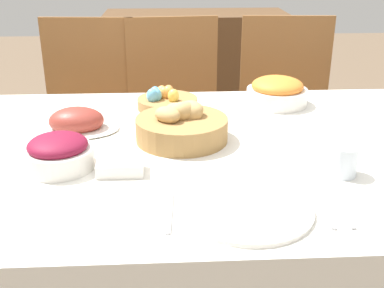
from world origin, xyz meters
The scene contains 16 objects.
dining_table centered at (0.00, 0.00, 0.38)m, with size 1.63×1.05×0.75m.
chair_far_right centered at (0.47, 0.85, 0.52)m, with size 0.45×0.45×0.97m.
chair_far_center centered at (-0.04, 0.85, 0.52)m, with size 0.46×0.46×0.97m.
chair_far_left centered at (-0.44, 0.85, 0.52)m, with size 0.45×0.45×0.97m.
sideboard centered at (0.11, 1.82, 0.44)m, with size 1.13×0.44×0.87m.
bread_basket centered at (-0.04, 0.05, 0.79)m, with size 0.26×0.26×0.11m.
egg_basket centered at (-0.08, 0.34, 0.78)m, with size 0.20×0.20×0.08m.
ham_platter centered at (-0.35, 0.14, 0.78)m, with size 0.25×0.18×0.08m.
beet_salad_bowl centered at (-0.35, -0.12, 0.79)m, with size 0.17×0.17×0.09m.
carrot_bowl centered at (0.30, 0.36, 0.80)m, with size 0.21×0.21×0.10m.
dinner_plate centered at (0.09, -0.35, 0.76)m, with size 0.28×0.28×0.01m.
fork centered at (-0.08, -0.35, 0.75)m, with size 0.02×0.17×0.00m.
knife centered at (0.25, -0.35, 0.75)m, with size 0.02×0.17×0.00m.
spoon centered at (0.28, -0.35, 0.75)m, with size 0.02×0.17×0.00m.
drinking_cup centered at (0.34, -0.20, 0.79)m, with size 0.07×0.07×0.08m.
butter_dish centered at (-0.19, -0.16, 0.77)m, with size 0.11×0.07×0.03m.
Camera 1 is at (-0.08, -1.23, 1.28)m, focal length 45.00 mm.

